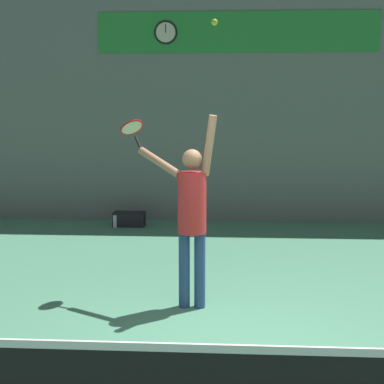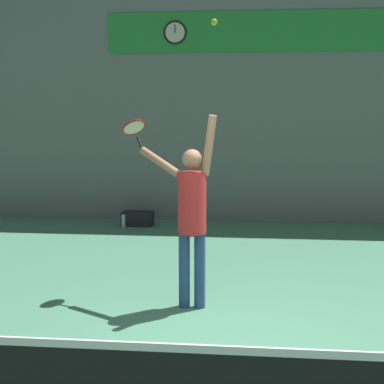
{
  "view_description": "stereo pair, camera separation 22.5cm",
  "coord_description": "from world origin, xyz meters",
  "views": [
    {
      "loc": [
        -0.25,
        -4.62,
        2.29
      ],
      "look_at": [
        -0.6,
        1.39,
        1.37
      ],
      "focal_mm": 50.0,
      "sensor_mm": 36.0,
      "label": 1
    },
    {
      "loc": [
        -0.03,
        -4.6,
        2.29
      ],
      "look_at": [
        -0.6,
        1.39,
        1.37
      ],
      "focal_mm": 50.0,
      "sensor_mm": 36.0,
      "label": 2
    }
  ],
  "objects": [
    {
      "name": "tennis_player",
      "position": [
        -0.61,
        1.4,
        1.15
      ],
      "size": [
        0.98,
        0.61,
        2.25
      ],
      "color": "#2D4C7F",
      "rests_on": "ground_plane"
    },
    {
      "name": "equipment_bag",
      "position": [
        -2.13,
        5.78,
        0.14
      ],
      "size": [
        0.63,
        0.34,
        0.28
      ],
      "color": "black",
      "rests_on": "ground_plane"
    },
    {
      "name": "water_bottle",
      "position": [
        -2.38,
        5.62,
        0.13
      ],
      "size": [
        0.08,
        0.08,
        0.29
      ],
      "color": "silver",
      "rests_on": "ground_plane"
    },
    {
      "name": "ground_plane",
      "position": [
        0.0,
        0.0,
        0.0
      ],
      "size": [
        18.0,
        18.0,
        0.0
      ],
      "primitive_type": "plane",
      "color": "#4C8C6B"
    },
    {
      "name": "sponsor_banner",
      "position": [
        0.0,
        6.39,
        3.84
      ],
      "size": [
        5.59,
        0.02,
        0.8
      ],
      "color": "#288C38"
    },
    {
      "name": "tennis_ball",
      "position": [
        -0.36,
        1.3,
        3.22
      ],
      "size": [
        0.07,
        0.07,
        0.07
      ],
      "color": "#CCDB2D"
    },
    {
      "name": "scoreboard_clock",
      "position": [
        -1.43,
        6.37,
        3.84
      ],
      "size": [
        0.47,
        0.04,
        0.47
      ],
      "color": "beige"
    },
    {
      "name": "back_wall",
      "position": [
        0.0,
        6.45,
        2.5
      ],
      "size": [
        18.0,
        0.1,
        5.0
      ],
      "color": "slate",
      "rests_on": "ground_plane"
    },
    {
      "name": "tennis_racket",
      "position": [
        -1.37,
        1.95,
        2.07
      ],
      "size": [
        0.4,
        0.39,
        0.38
      ],
      "color": "black"
    }
  ]
}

